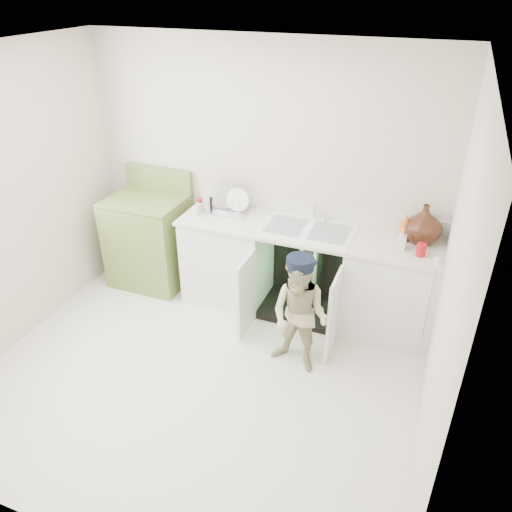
% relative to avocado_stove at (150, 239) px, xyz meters
% --- Properties ---
extents(ground, '(3.50, 3.50, 0.00)m').
position_rel_avocado_stove_xyz_m(ground, '(1.14, -1.18, -0.49)').
color(ground, beige).
rests_on(ground, ground).
extents(room_shell, '(6.00, 5.50, 1.26)m').
position_rel_avocado_stove_xyz_m(room_shell, '(1.14, -1.18, 0.76)').
color(room_shell, beige).
rests_on(room_shell, ground).
extents(counter_run, '(2.44, 1.02, 1.24)m').
position_rel_avocado_stove_xyz_m(counter_run, '(1.73, 0.03, -0.01)').
color(counter_run, white).
rests_on(counter_run, ground).
extents(avocado_stove, '(0.77, 0.65, 1.19)m').
position_rel_avocado_stove_xyz_m(avocado_stove, '(0.00, 0.00, 0.00)').
color(avocado_stove, olive).
rests_on(avocado_stove, ground).
extents(repair_worker, '(0.57, 0.69, 1.04)m').
position_rel_avocado_stove_xyz_m(repair_worker, '(1.87, -0.76, 0.03)').
color(repair_worker, tan).
rests_on(repair_worker, ground).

